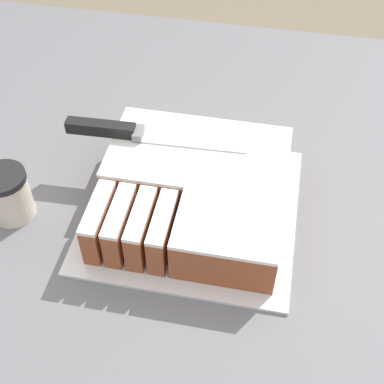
{
  "coord_description": "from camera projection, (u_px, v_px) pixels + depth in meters",
  "views": [
    {
      "loc": [
        0.05,
        -0.64,
        1.65
      ],
      "look_at": [
        -0.06,
        -0.06,
        1.0
      ],
      "focal_mm": 50.0,
      "sensor_mm": 36.0,
      "label": 1
    }
  ],
  "objects": [
    {
      "name": "countertop",
      "position": [
        221.0,
        323.0,
        1.29
      ],
      "size": [
        1.4,
        1.1,
        0.95
      ],
      "color": "slate",
      "rests_on": "ground_plane"
    },
    {
      "name": "cake_board",
      "position": [
        192.0,
        209.0,
        0.91
      ],
      "size": [
        0.35,
        0.34,
        0.01
      ],
      "color": "silver",
      "rests_on": "countertop"
    },
    {
      "name": "cake",
      "position": [
        195.0,
        190.0,
        0.88
      ],
      "size": [
        0.3,
        0.29,
        0.08
      ],
      "color": "#994C2D",
      "rests_on": "cake_board"
    },
    {
      "name": "knife",
      "position": [
        122.0,
        131.0,
        0.9
      ],
      "size": [
        0.31,
        0.04,
        0.02
      ],
      "rotation": [
        0.0,
        0.0,
        0.04
      ],
      "color": "silver",
      "rests_on": "cake"
    },
    {
      "name": "coffee_cup",
      "position": [
        8.0,
        195.0,
        0.87
      ],
      "size": [
        0.08,
        0.08,
        0.09
      ],
      "color": "beige",
      "rests_on": "countertop"
    }
  ]
}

